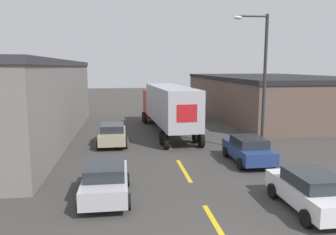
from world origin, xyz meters
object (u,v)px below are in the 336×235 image
(semi_truck, at_px, (167,105))
(parked_car_left_near, at_px, (106,180))
(parked_car_right_far, at_px, (192,112))
(parked_car_left_far, at_px, (113,134))
(parked_car_right_mid, at_px, (248,149))
(fire_hydrant, at_px, (336,188))
(street_lamp, at_px, (261,75))
(parked_car_right_near, at_px, (311,191))

(semi_truck, height_order, parked_car_left_near, semi_truck)
(parked_car_right_far, distance_m, parked_car_left_near, 21.52)
(parked_car_left_far, height_order, parked_car_right_mid, same)
(parked_car_left_near, bearing_deg, fire_hydrant, -7.55)
(semi_truck, relative_size, parked_car_right_far, 3.25)
(parked_car_left_far, distance_m, fire_hydrant, 14.64)
(semi_truck, bearing_deg, parked_car_left_near, -111.84)
(semi_truck, distance_m, fire_hydrant, 15.97)
(parked_car_right_mid, distance_m, street_lamp, 4.89)
(parked_car_right_mid, distance_m, fire_hydrant, 5.77)
(parked_car_right_far, xyz_separation_m, parked_car_right_mid, (0.00, -15.80, 0.00))
(parked_car_right_mid, bearing_deg, parked_car_left_far, 145.28)
(parked_car_right_far, relative_size, parked_car_left_near, 1.00)
(street_lamp, bearing_deg, semi_truck, 123.65)
(parked_car_right_near, distance_m, fire_hydrant, 2.05)
(parked_car_left_near, relative_size, parked_car_right_near, 1.00)
(parked_car_right_far, height_order, parked_car_right_near, same)
(parked_car_left_near, xyz_separation_m, parked_car_left_far, (0.00, 9.69, 0.00))
(semi_truck, relative_size, parked_car_right_mid, 3.25)
(parked_car_right_near, bearing_deg, parked_car_left_far, 123.52)
(parked_car_right_mid, bearing_deg, fire_hydrant, -72.30)
(semi_truck, xyz_separation_m, parked_car_left_far, (-4.46, -3.99, -1.57))
(street_lamp, distance_m, fire_hydrant, 8.80)
(parked_car_left_near, xyz_separation_m, parked_car_right_mid, (7.92, 4.20, 0.00))
(parked_car_left_far, distance_m, parked_car_right_near, 14.35)
(parked_car_left_near, distance_m, parked_car_right_near, 8.24)
(parked_car_left_far, bearing_deg, street_lamp, -20.16)
(semi_truck, relative_size, street_lamp, 1.55)
(parked_car_right_near, bearing_deg, semi_truck, 102.25)
(parked_car_right_far, distance_m, parked_car_right_near, 22.28)
(semi_truck, xyz_separation_m, parked_car_right_near, (3.47, -15.96, -1.57))
(parked_car_right_near, bearing_deg, parked_car_left_near, 163.99)
(semi_truck, distance_m, street_lamp, 9.33)
(street_lamp, bearing_deg, parked_car_right_near, -99.97)
(parked_car_left_far, distance_m, parked_car_right_mid, 9.64)
(semi_truck, height_order, parked_car_right_near, semi_truck)
(parked_car_right_far, distance_m, parked_car_left_far, 13.01)
(semi_truck, height_order, street_lamp, street_lamp)
(parked_car_left_far, distance_m, street_lamp, 10.88)
(street_lamp, bearing_deg, fire_hydrant, -88.05)
(semi_truck, relative_size, parked_car_left_near, 3.25)
(parked_car_right_far, bearing_deg, parked_car_left_far, -127.54)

